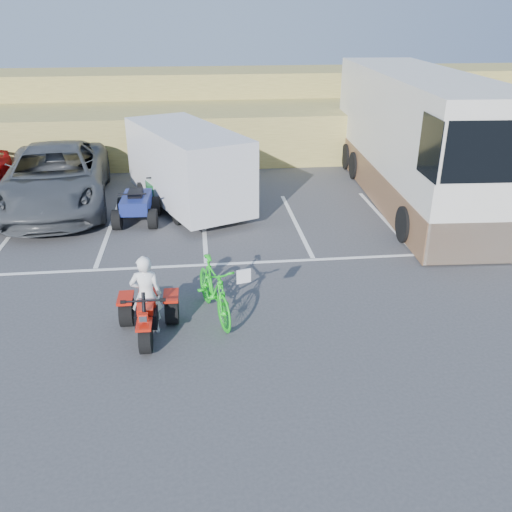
{
  "coord_description": "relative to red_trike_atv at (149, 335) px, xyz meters",
  "views": [
    {
      "loc": [
        -0.11,
        -9.73,
        5.77
      ],
      "look_at": [
        1.04,
        0.62,
        1.0
      ],
      "focal_mm": 38.0,
      "sensor_mm": 36.0,
      "label": 1
    }
  ],
  "objects": [
    {
      "name": "rider",
      "position": [
        0.0,
        0.15,
        0.81
      ],
      "size": [
        0.59,
        0.39,
        1.62
      ],
      "primitive_type": "imported",
      "rotation": [
        0.0,
        0.0,
        3.14
      ],
      "color": "white",
      "rests_on": "ground"
    },
    {
      "name": "red_trike_atv",
      "position": [
        0.0,
        0.0,
        0.0
      ],
      "size": [
        1.18,
        1.58,
        1.02
      ],
      "primitive_type": null,
      "rotation": [
        0.0,
        0.0,
        -0.0
      ],
      "color": "#B7180A",
      "rests_on": "ground"
    },
    {
      "name": "cargo_trailer",
      "position": [
        0.76,
        7.51,
        1.34
      ],
      "size": [
        4.04,
        5.72,
        2.48
      ],
      "rotation": [
        0.0,
        0.0,
        0.4
      ],
      "color": "silver",
      "rests_on": "ground"
    },
    {
      "name": "parking_stripes",
      "position": [
        2.06,
        4.73,
        0.0
      ],
      "size": [
        28.0,
        5.16,
        0.01
      ],
      "color": "white",
      "rests_on": "ground"
    },
    {
      "name": "rv_motorhome",
      "position": [
        8.11,
        7.71,
        1.71
      ],
      "size": [
        3.36,
        11.09,
        3.93
      ],
      "rotation": [
        0.0,
        0.0,
        -0.05
      ],
      "color": "silver",
      "rests_on": "ground"
    },
    {
      "name": "quad_atv_blue",
      "position": [
        -0.74,
        6.25,
        0.0
      ],
      "size": [
        1.32,
        1.73,
        1.1
      ],
      "primitive_type": null,
      "rotation": [
        0.0,
        0.0,
        -0.04
      ],
      "color": "navy",
      "rests_on": "ground"
    },
    {
      "name": "green_dirt_bike",
      "position": [
        1.3,
        0.6,
        0.61
      ],
      "size": [
        1.09,
        2.12,
        1.23
      ],
      "primitive_type": "imported",
      "rotation": [
        0.0,
        0.0,
        0.26
      ],
      "color": "#14BF19",
      "rests_on": "ground"
    },
    {
      "name": "quad_atv_green",
      "position": [
        -0.24,
        8.04,
        0.0
      ],
      "size": [
        1.42,
        1.75,
        1.03
      ],
      "primitive_type": null,
      "rotation": [
        0.0,
        0.0,
        0.16
      ],
      "color": "#125122",
      "rests_on": "ground"
    },
    {
      "name": "ground",
      "position": [
        1.19,
        0.66,
        0.0
      ],
      "size": [
        100.0,
        100.0,
        0.0
      ],
      "primitive_type": "plane",
      "color": "#3D3D3F",
      "rests_on": "ground"
    },
    {
      "name": "grey_pickup",
      "position": [
        -3.38,
        7.99,
        0.94
      ],
      "size": [
        3.81,
        7.03,
        1.87
      ],
      "primitive_type": "imported",
      "rotation": [
        0.0,
        0.0,
        0.11
      ],
      "color": "#424549",
      "rests_on": "ground"
    },
    {
      "name": "grass_embankment",
      "position": [
        1.19,
        16.14,
        1.42
      ],
      "size": [
        40.0,
        8.5,
        3.1
      ],
      "color": "olive",
      "rests_on": "ground"
    }
  ]
}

